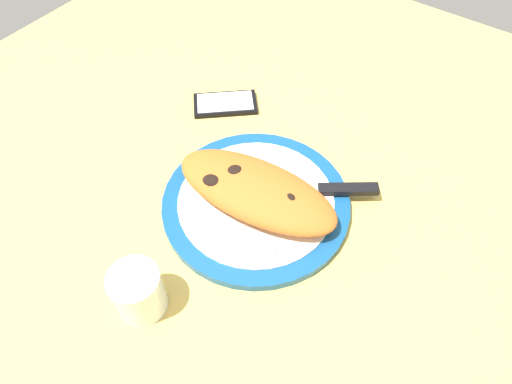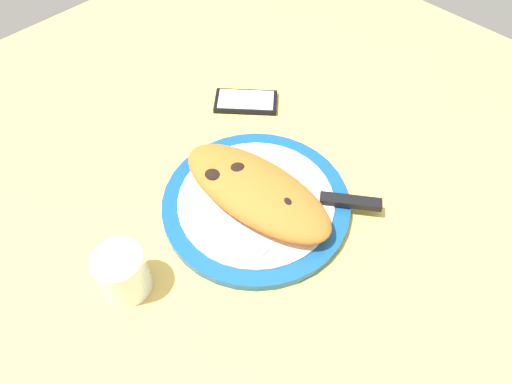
% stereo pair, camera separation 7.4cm
% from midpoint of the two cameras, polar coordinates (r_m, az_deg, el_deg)
% --- Properties ---
extents(ground_plane, '(1.50, 1.50, 0.03)m').
position_cam_midpoint_polar(ground_plane, '(0.79, 2.70, -2.58)').
color(ground_plane, '#DBB756').
extents(plate, '(0.31, 0.31, 0.02)m').
position_cam_midpoint_polar(plate, '(0.77, 2.77, -1.54)').
color(plate, navy).
rests_on(plate, ground_plane).
extents(calzone, '(0.29, 0.15, 0.05)m').
position_cam_midpoint_polar(calzone, '(0.74, 2.63, -0.18)').
color(calzone, '#C16023').
rests_on(calzone, plate).
extents(fork, '(0.17, 0.03, 0.00)m').
position_cam_midpoint_polar(fork, '(0.72, -0.36, -4.81)').
color(fork, silver).
rests_on(fork, plate).
extents(knife, '(0.20, 0.15, 0.01)m').
position_cam_midpoint_polar(knife, '(0.77, 12.05, -1.10)').
color(knife, silver).
rests_on(knife, plate).
extents(smartphone, '(0.14, 0.13, 0.01)m').
position_cam_midpoint_polar(smartphone, '(0.94, 1.04, 10.96)').
color(smartphone, black).
rests_on(smartphone, ground_plane).
extents(water_glass, '(0.07, 0.07, 0.08)m').
position_cam_midpoint_polar(water_glass, '(0.68, -13.01, -10.09)').
color(water_glass, silver).
rests_on(water_glass, ground_plane).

